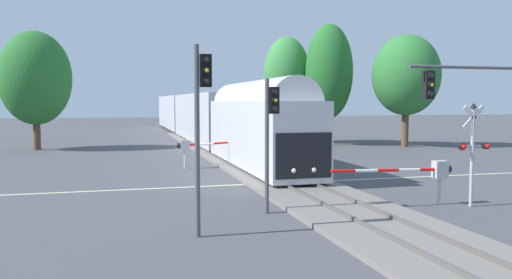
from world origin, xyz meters
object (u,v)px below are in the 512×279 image
(traffic_signal_near_right, at_px, (497,98))
(oak_far_right, at_px, (329,72))
(pine_left_background, at_px, (35,78))
(elm_centre_background, at_px, (287,74))
(maple_right_background, at_px, (406,75))
(traffic_signal_median, at_px, (271,124))
(commuter_train, at_px, (201,116))
(crossing_gate_far, at_px, (193,146))
(traffic_signal_near_left, at_px, (201,109))
(crossing_gate_near, at_px, (428,171))
(crossing_signal_mast, at_px, (473,144))

(traffic_signal_near_right, xyz_separation_m, oak_far_right, (5.91, 29.39, 2.64))
(pine_left_background, xyz_separation_m, elm_centre_background, (23.06, 1.01, 0.71))
(traffic_signal_near_right, distance_m, pine_left_background, 37.68)
(maple_right_background, bearing_deg, traffic_signal_median, -130.21)
(commuter_train, bearing_deg, traffic_signal_median, -94.72)
(crossing_gate_far, distance_m, traffic_signal_near_right, 18.58)
(traffic_signal_median, xyz_separation_m, traffic_signal_near_left, (-3.04, -2.70, 0.59))
(pine_left_background, bearing_deg, maple_right_background, -9.66)
(maple_right_background, bearing_deg, crossing_gate_far, -154.23)
(traffic_signal_near_left, bearing_deg, crossing_gate_near, 14.29)
(crossing_gate_near, distance_m, elm_centre_background, 31.46)
(oak_far_right, relative_size, elm_centre_background, 1.09)
(traffic_signal_near_left, height_order, oak_far_right, oak_far_right)
(crossing_gate_near, xyz_separation_m, crossing_gate_far, (-7.58, 13.93, 0.01))
(traffic_signal_near_left, bearing_deg, elm_centre_background, 67.25)
(crossing_gate_far, bearing_deg, commuter_train, 79.60)
(commuter_train, xyz_separation_m, pine_left_background, (-15.05, -5.01, 3.45))
(commuter_train, height_order, crossing_gate_far, commuter_train)
(elm_centre_background, bearing_deg, traffic_signal_near_right, -94.93)
(traffic_signal_near_left, distance_m, elm_centre_background, 36.06)
(crossing_gate_far, bearing_deg, traffic_signal_median, -85.96)
(commuter_train, distance_m, pine_left_background, 16.24)
(crossing_gate_near, xyz_separation_m, traffic_signal_near_right, (1.42, -2.06, 2.93))
(traffic_signal_median, distance_m, maple_right_background, 31.47)
(traffic_signal_near_left, bearing_deg, commuter_train, 81.00)
(traffic_signal_median, relative_size, maple_right_background, 0.49)
(traffic_signal_near_right, bearing_deg, pine_left_background, 122.53)
(traffic_signal_near_left, bearing_deg, pine_left_background, 105.93)
(traffic_signal_near_right, relative_size, pine_left_background, 0.56)
(elm_centre_background, bearing_deg, commuter_train, 153.46)
(commuter_train, relative_size, traffic_signal_near_left, 10.85)
(crossing_signal_mast, relative_size, traffic_signal_near_right, 0.73)
(traffic_signal_median, height_order, traffic_signal_near_left, traffic_signal_near_left)
(traffic_signal_near_right, relative_size, elm_centre_background, 0.54)
(oak_far_right, bearing_deg, traffic_signal_near_left, -119.69)
(traffic_signal_median, relative_size, traffic_signal_near_left, 0.85)
(commuter_train, bearing_deg, crossing_signal_mast, -81.52)
(crossing_signal_mast, height_order, elm_centre_background, elm_centre_background)
(traffic_signal_median, relative_size, oak_far_right, 0.44)
(commuter_train, relative_size, elm_centre_background, 6.12)
(commuter_train, distance_m, traffic_signal_median, 34.57)
(traffic_signal_median, height_order, pine_left_background, pine_left_background)
(crossing_gate_far, xyz_separation_m, pine_left_background, (-11.24, 15.74, 4.76))
(oak_far_right, height_order, elm_centre_background, oak_far_right)
(commuter_train, relative_size, crossing_gate_near, 12.09)
(oak_far_right, bearing_deg, pine_left_background, 174.88)
(pine_left_background, bearing_deg, crossing_signal_mast, -56.21)
(crossing_gate_far, xyz_separation_m, traffic_signal_near_left, (-2.08, -16.39, 2.57))
(crossing_gate_far, relative_size, oak_far_right, 0.45)
(traffic_signal_median, bearing_deg, pine_left_background, 112.53)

